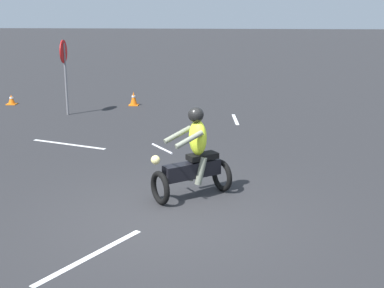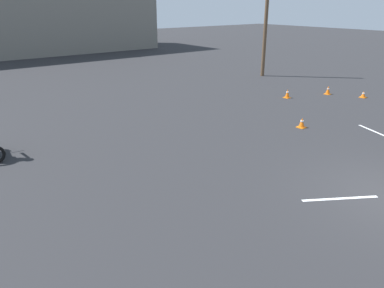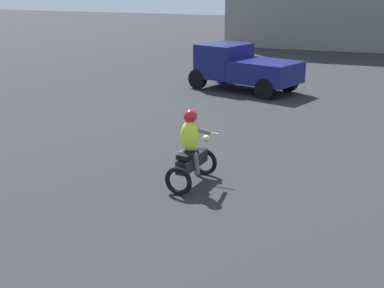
% 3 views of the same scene
% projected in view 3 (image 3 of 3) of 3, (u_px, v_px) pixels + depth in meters
% --- Properties ---
extents(motorcycle_rider_background, '(0.75, 1.54, 1.66)m').
position_uv_depth(motorcycle_rider_background, '(191.00, 152.00, 11.19)').
color(motorcycle_rider_background, black).
rests_on(motorcycle_rider_background, ground).
extents(pickup_truck, '(4.52, 3.11, 1.73)m').
position_uv_depth(pickup_truck, '(242.00, 67.00, 20.64)').
color(pickup_truck, black).
rests_on(pickup_truck, ground).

